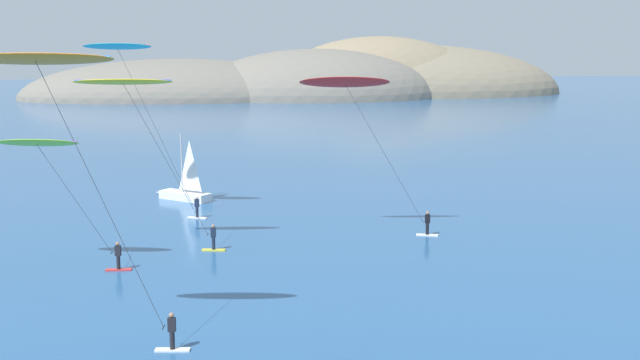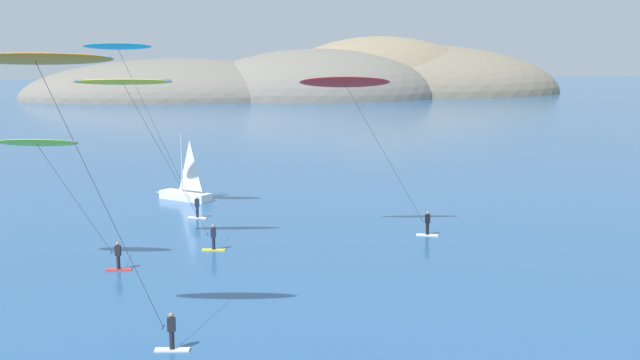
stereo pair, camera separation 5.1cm
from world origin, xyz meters
The scene contains 7 objects.
headland_island centered at (22.00, 183.03, 0.00)m, with size 142.82×59.20×30.85m.
sailboat_near centered at (-16.25, 43.64, 0.64)m, with size 5.08×4.68×5.70m.
kitesurfer_yellow centered at (-18.91, 26.39, 9.94)m, with size 9.18×1.79×11.03m.
kitesurfer_lime centered at (-23.65, 22.97, 6.93)m, with size 7.65×2.46×7.84m.
kitesurfer_red centered at (-4.66, 28.37, 9.82)m, with size 9.60×2.00×11.02m.
kitesurfer_orange centered at (-20.98, 9.66, 11.68)m, with size 9.15×2.39×12.77m.
kitesurfer_cyan centered at (-20.15, 36.92, 11.96)m, with size 8.96×2.81×13.23m.
Camera 2 is at (-14.90, -24.42, 12.97)m, focal length 45.00 mm.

